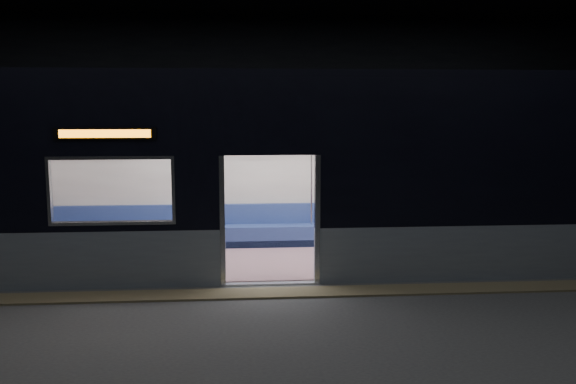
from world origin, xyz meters
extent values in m
cube|color=#47494C|center=(0.00, 0.00, -0.01)|extent=(24.00, 14.00, 0.01)
cube|color=black|center=(0.00, 6.98, 2.50)|extent=(24.00, 0.04, 5.00)
cube|color=black|center=(0.00, -6.98, 2.50)|extent=(24.00, 0.04, 5.00)
cube|color=#8C7F59|center=(0.00, 0.55, 0.01)|extent=(22.80, 0.50, 0.03)
cube|color=#8996A3|center=(4.85, 1.06, 0.45)|extent=(8.30, 0.12, 0.90)
cube|color=black|center=(4.85, 1.06, 2.05)|extent=(8.30, 0.12, 2.30)
cube|color=black|center=(0.00, 1.06, 2.62)|extent=(1.40, 0.12, 1.15)
cube|color=#B7BABC|center=(-0.74, 1.06, 1.02)|extent=(0.08, 0.14, 2.05)
cube|color=#B7BABC|center=(0.74, 1.06, 1.02)|extent=(0.08, 0.14, 2.05)
cube|color=black|center=(-2.45, 0.98, 2.39)|extent=(1.50, 0.04, 0.18)
cube|color=orange|center=(-2.45, 0.97, 2.39)|extent=(1.34, 0.03, 0.12)
cube|color=#BDB5AD|center=(0.00, 3.94, 1.60)|extent=(18.00, 0.12, 3.20)
cube|color=black|center=(0.00, 2.50, 3.28)|extent=(18.00, 3.00, 0.15)
cube|color=gray|center=(0.00, 2.50, 0.02)|extent=(17.76, 2.76, 0.04)
cube|color=#BDB5AD|center=(0.00, 2.50, 2.35)|extent=(17.76, 2.76, 0.10)
cube|color=navy|center=(0.00, 3.62, 0.24)|extent=(11.00, 0.48, 0.41)
cube|color=navy|center=(0.00, 3.81, 0.65)|extent=(11.00, 0.10, 0.40)
cube|color=#775661|center=(-3.30, 1.41, 0.24)|extent=(4.40, 0.48, 0.41)
cube|color=#775661|center=(3.30, 1.41, 0.24)|extent=(4.40, 0.48, 0.41)
cylinder|color=silver|center=(-0.95, 1.37, 1.17)|extent=(0.04, 0.04, 2.26)
cylinder|color=silver|center=(-0.95, 3.63, 1.17)|extent=(0.04, 0.04, 2.26)
cylinder|color=silver|center=(0.95, 1.37, 1.17)|extent=(0.04, 0.04, 2.26)
cylinder|color=silver|center=(0.95, 3.63, 1.17)|extent=(0.04, 0.04, 2.26)
cylinder|color=silver|center=(0.00, 3.58, 1.95)|extent=(11.00, 0.03, 0.03)
cube|color=black|center=(3.20, 3.39, 0.53)|extent=(0.17, 0.47, 0.16)
cube|color=black|center=(3.41, 3.39, 0.53)|extent=(0.17, 0.47, 0.16)
cylinder|color=black|center=(3.20, 3.18, 0.26)|extent=(0.11, 0.11, 0.43)
cylinder|color=black|center=(3.41, 3.18, 0.26)|extent=(0.11, 0.11, 0.43)
cube|color=#D36881|center=(3.30, 3.59, 0.55)|extent=(0.40, 0.22, 0.20)
cylinder|color=#D36881|center=(3.30, 3.62, 0.90)|extent=(0.38, 0.38, 0.52)
sphere|color=tan|center=(3.30, 3.60, 1.27)|extent=(0.21, 0.21, 0.21)
sphere|color=black|center=(3.30, 3.64, 1.31)|extent=(0.22, 0.22, 0.22)
cube|color=black|center=(3.33, 3.32, 0.69)|extent=(0.38, 0.36, 0.15)
cube|color=white|center=(5.00, 3.85, 1.50)|extent=(1.08, 0.03, 0.70)
camera|label=1|loc=(-0.45, -8.27, 2.79)|focal=38.00mm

